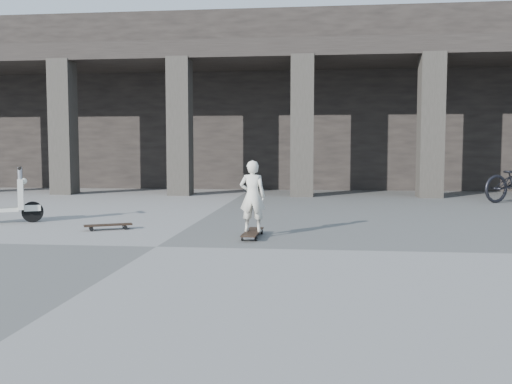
# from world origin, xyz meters

# --- Properties ---
(ground) EXTENTS (90.00, 90.00, 0.00)m
(ground) POSITION_xyz_m (0.00, 0.00, 0.00)
(ground) COLOR #51514E
(ground) RESTS_ON ground
(colonnade) EXTENTS (28.00, 8.82, 6.00)m
(colonnade) POSITION_xyz_m (-0.00, 13.77, 3.03)
(colonnade) COLOR black
(colonnade) RESTS_ON ground
(longboard) EXTENTS (0.25, 0.95, 0.09)m
(longboard) POSITION_xyz_m (1.21, 0.92, 0.07)
(longboard) COLOR black
(longboard) RESTS_ON ground
(skateboard_spare) EXTENTS (0.78, 0.51, 0.09)m
(skateboard_spare) POSITION_xyz_m (-1.25, 1.46, 0.07)
(skateboard_spare) COLOR black
(skateboard_spare) RESTS_ON ground
(child) EXTENTS (0.41, 0.28, 1.07)m
(child) POSITION_xyz_m (1.21, 0.92, 0.63)
(child) COLOR silver
(child) RESTS_ON longboard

